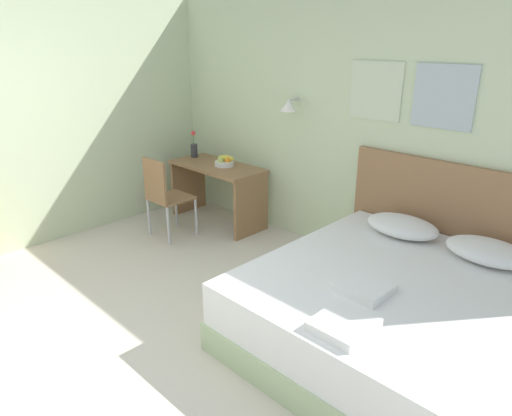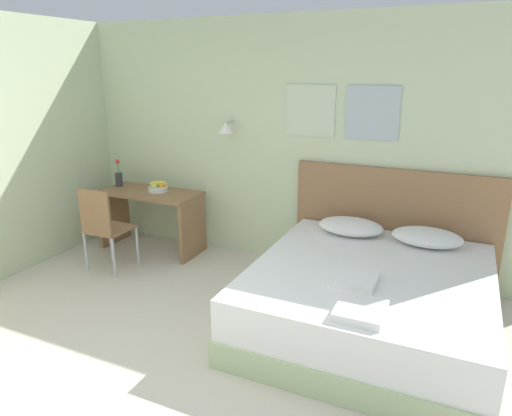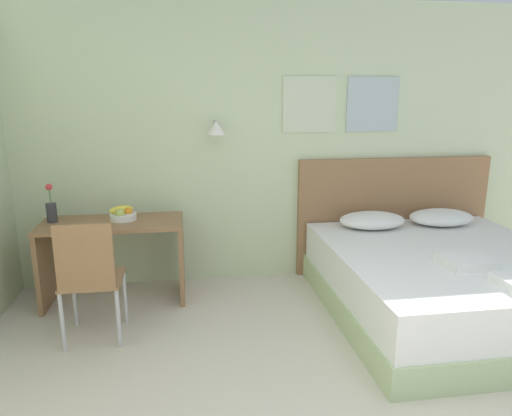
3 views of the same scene
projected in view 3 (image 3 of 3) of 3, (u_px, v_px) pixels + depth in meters
wall_back at (273, 144)px, 4.39m from camera, size 5.58×0.31×2.65m
bed at (447, 283)px, 3.76m from camera, size 1.90×2.05×0.55m
headboard at (393, 215)px, 4.70m from camera, size 2.02×0.06×1.18m
pillow_left at (372, 220)px, 4.35m from camera, size 0.63×0.44×0.15m
pillow_right at (441, 217)px, 4.46m from camera, size 0.63×0.44×0.15m
folded_towel_near_foot at (465, 261)px, 3.38m from camera, size 0.33×0.31×0.06m
desk at (114, 245)px, 3.98m from camera, size 1.20×0.56×0.73m
desk_chair at (89, 273)px, 3.25m from camera, size 0.42×0.42×0.93m
fruit_bowl at (123, 214)px, 3.97m from camera, size 0.24×0.23×0.12m
flower_vase at (51, 209)px, 3.88m from camera, size 0.09×0.09×0.33m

